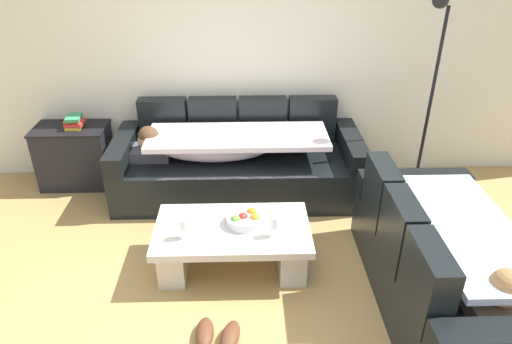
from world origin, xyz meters
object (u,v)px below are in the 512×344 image
couch_along_wall (234,163)px  pair_of_shoes (217,335)px  side_cabinet (75,156)px  wine_glass_near_right (275,223)px  fruit_bowl (245,219)px  floor_lamp (430,87)px  coffee_table (233,242)px  wine_glass_near_left (184,225)px  book_stack_on_cabinet (74,122)px  couch_near_window (445,267)px

couch_along_wall → pair_of_shoes: 1.94m
side_cabinet → wine_glass_near_right: bearing=-37.5°
fruit_bowl → side_cabinet: (-1.74, 1.34, -0.10)m
floor_lamp → coffee_table: bearing=-148.4°
wine_glass_near_left → pair_of_shoes: 0.81m
wine_glass_near_right → coffee_table: bearing=159.3°
side_cabinet → pair_of_shoes: side_cabinet is taller
coffee_table → fruit_bowl: bearing=24.4°
side_cabinet → book_stack_on_cabinet: book_stack_on_cabinet is taller
pair_of_shoes → floor_lamp: bearing=44.5°
wine_glass_near_right → floor_lamp: size_ratio=0.09×
couch_near_window → pair_of_shoes: (-1.59, -0.30, -0.29)m
couch_along_wall → book_stack_on_cabinet: couch_along_wall is taller
fruit_bowl → pair_of_shoes: size_ratio=0.88×
couch_along_wall → couch_near_window: (1.49, -1.62, 0.01)m
couch_along_wall → wine_glass_near_left: bearing=-105.2°
fruit_bowl → side_cabinet: bearing=142.3°
book_stack_on_cabinet → floor_lamp: floor_lamp is taller
couch_near_window → wine_glass_near_left: bearing=79.9°
couch_near_window → fruit_bowl: couch_near_window is taller
coffee_table → fruit_bowl: 0.21m
floor_lamp → pair_of_shoes: (-1.90, -1.87, -1.07)m
wine_glass_near_right → book_stack_on_cabinet: 2.43m
coffee_table → pair_of_shoes: (-0.09, -0.75, -0.19)m
floor_lamp → pair_of_shoes: 2.87m
couch_near_window → pair_of_shoes: size_ratio=5.78×
side_cabinet → couch_along_wall: bearing=-7.8°
wine_glass_near_left → wine_glass_near_right: 0.67m
fruit_bowl → side_cabinet: 2.20m
fruit_bowl → floor_lamp: bearing=32.0°
coffee_table → fruit_bowl: (0.10, 0.04, 0.18)m
wine_glass_near_right → side_cabinet: bearing=142.5°
book_stack_on_cabinet → pair_of_shoes: (1.49, -2.14, -0.65)m
couch_along_wall → coffee_table: (-0.00, -1.16, -0.09)m
couch_along_wall → side_cabinet: (-1.64, 0.23, -0.01)m
couch_along_wall → side_cabinet: 1.66m
wine_glass_near_left → book_stack_on_cabinet: bearing=129.2°
wine_glass_near_right → side_cabinet: 2.48m
fruit_bowl → floor_lamp: floor_lamp is taller
fruit_bowl → wine_glass_near_right: size_ratio=1.69×
wine_glass_near_right → book_stack_on_cabinet: size_ratio=0.79×
couch_along_wall → fruit_bowl: size_ratio=8.58×
couch_along_wall → book_stack_on_cabinet: 1.64m
couch_near_window → book_stack_on_cabinet: size_ratio=8.73×
coffee_table → side_cabinet: bearing=139.8°
couch_near_window → fruit_bowl: size_ratio=6.56×
couch_near_window → floor_lamp: bearing=-11.3°
wine_glass_near_left → side_cabinet: bearing=130.6°
fruit_bowl → wine_glass_near_right: wine_glass_near_right is taller
couch_along_wall → floor_lamp: bearing=-1.5°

